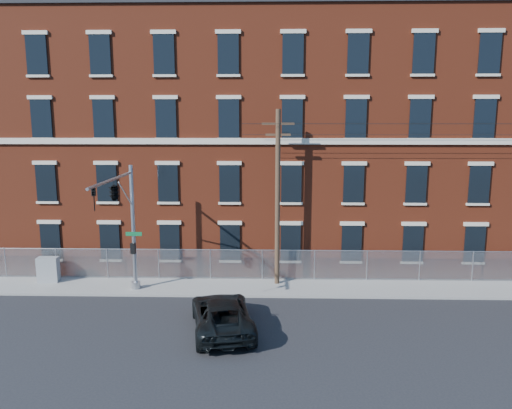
{
  "coord_description": "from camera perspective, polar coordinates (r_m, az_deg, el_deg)",
  "views": [
    {
      "loc": [
        1.46,
        -21.71,
        9.58
      ],
      "look_at": [
        0.82,
        4.0,
        5.06
      ],
      "focal_mm": 34.26,
      "sensor_mm": 36.0,
      "label": 1
    }
  ],
  "objects": [
    {
      "name": "traffic_signal_mast",
      "position": [
        25.38,
        -15.68,
        0.08
      ],
      "size": [
        0.9,
        6.75,
        7.0
      ],
      "color": "#9EA0A5",
      "rests_on": "ground"
    },
    {
      "name": "sidewalk",
      "position": [
        30.25,
        22.04,
        -9.14
      ],
      "size": [
        65.0,
        3.0,
        0.12
      ],
      "primitive_type": "cube",
      "color": "gray",
      "rests_on": "ground"
    },
    {
      "name": "utility_cabinet",
      "position": [
        31.37,
        -23.09,
        -7.0
      ],
      "size": [
        1.22,
        0.66,
        1.48
      ],
      "primitive_type": "cube",
      "rotation": [
        0.0,
        0.0,
        0.06
      ],
      "color": "gray",
      "rests_on": "sidewalk"
    },
    {
      "name": "utility_pole_near",
      "position": [
        27.64,
        2.54,
        1.12
      ],
      "size": [
        1.8,
        0.28,
        10.0
      ],
      "color": "#412F20",
      "rests_on": "ground"
    },
    {
      "name": "mill_building",
      "position": [
        37.2,
        18.05,
        7.27
      ],
      "size": [
        55.3,
        14.32,
        16.3
      ],
      "color": "maroon",
      "rests_on": "ground"
    },
    {
      "name": "ground",
      "position": [
        23.78,
        -2.27,
        -13.81
      ],
      "size": [
        140.0,
        140.0,
        0.0
      ],
      "primitive_type": "plane",
      "color": "black",
      "rests_on": "ground"
    },
    {
      "name": "chain_link_fence",
      "position": [
        31.12,
        21.32,
        -6.64
      ],
      "size": [
        59.06,
        0.06,
        1.85
      ],
      "color": "#A5A8AD",
      "rests_on": "ground"
    },
    {
      "name": "pickup_truck",
      "position": [
        22.91,
        -4.0,
        -12.66
      ],
      "size": [
        3.58,
        5.96,
        1.55
      ],
      "primitive_type": "imported",
      "rotation": [
        0.0,
        0.0,
        3.33
      ],
      "color": "black",
      "rests_on": "ground"
    }
  ]
}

